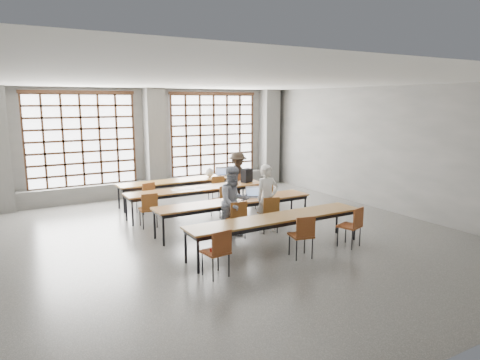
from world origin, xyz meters
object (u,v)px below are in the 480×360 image
at_px(desk_row_a, 184,182).
at_px(desk_row_d, 277,220).
at_px(desk_row_c, 235,203).
at_px(student_male, 267,198).
at_px(plastic_bag, 210,172).
at_px(chair_back_right, 240,184).
at_px(chair_mid_right, 265,192).
at_px(chair_mid_left, 149,206).
at_px(phone, 243,200).
at_px(student_back, 238,176).
at_px(chair_back_mid, 217,187).
at_px(chair_near_right, 353,223).
at_px(green_box, 231,198).
at_px(red_pouch, 215,249).
at_px(chair_back_left, 146,194).
at_px(mouse, 268,195).
at_px(laptop_front, 253,194).
at_px(laptop_back, 222,173).
at_px(student_female, 234,202).
at_px(chair_front_left, 237,216).
at_px(chair_near_mid, 303,232).
at_px(chair_front_right, 269,211).
at_px(chair_near_left, 218,248).
at_px(desk_row_b, 198,190).
at_px(backpack, 247,175).
at_px(chair_mid_centre, 222,197).

relative_size(desk_row_a, desk_row_d, 1.00).
xyz_separation_m(desk_row_a, desk_row_c, (-0.01, -3.19, 0.00)).
xyz_separation_m(student_male, plastic_bag, (0.31, 3.74, 0.06)).
xyz_separation_m(chair_back_right, chair_mid_right, (0.04, -1.37, 0.00)).
bearing_deg(chair_mid_left, phone, -33.77).
relative_size(student_back, phone, 11.82).
distance_m(chair_back_mid, chair_back_right, 0.81).
bearing_deg(chair_near_right, desk_row_c, 123.19).
height_order(chair_mid_left, chair_mid_right, same).
height_order(chair_mid_left, green_box, chair_mid_left).
distance_m(chair_mid_right, phone, 1.97).
distance_m(chair_mid_right, green_box, 2.04).
relative_size(chair_back_right, plastic_bag, 3.08).
xyz_separation_m(desk_row_a, red_pouch, (-1.68, -5.48, -0.16)).
height_order(desk_row_c, chair_mid_left, chair_mid_left).
height_order(desk_row_a, red_pouch, desk_row_a).
xyz_separation_m(chair_back_left, chair_mid_left, (-0.38, -1.37, 0.00)).
bearing_deg(chair_back_mid, chair_near_right, -81.39).
distance_m(desk_row_c, chair_back_mid, 2.69).
relative_size(desk_row_a, desk_row_c, 1.00).
bearing_deg(chair_mid_left, mouse, -24.17).
bearing_deg(chair_back_mid, student_back, 9.11).
bearing_deg(laptop_front, laptop_back, 76.04).
bearing_deg(student_female, chair_back_right, 54.98).
bearing_deg(plastic_bag, chair_mid_right, -70.07).
height_order(chair_front_left, plastic_bag, plastic_bag).
bearing_deg(desk_row_d, desk_row_a, 90.21).
bearing_deg(desk_row_c, desk_row_a, 89.89).
height_order(desk_row_c, chair_near_right, chair_near_right).
distance_m(chair_near_mid, phone, 2.28).
height_order(chair_front_right, chair_near_left, same).
xyz_separation_m(chair_mid_left, chair_near_mid, (1.96, -3.56, 0.00)).
height_order(desk_row_b, chair_near_left, chair_near_left).
xyz_separation_m(chair_near_right, backpack, (-0.10, 4.24, 0.39)).
distance_m(chair_mid_right, student_female, 2.60).
distance_m(student_female, student_back, 3.72).
relative_size(desk_row_c, student_female, 2.42).
bearing_deg(desk_row_c, chair_mid_centre, 77.07).
relative_size(chair_back_mid, chair_front_left, 1.00).
relative_size(chair_near_right, backpack, 2.20).
bearing_deg(laptop_back, phone, -109.31).
height_order(desk_row_b, chair_mid_centre, chair_mid_centre).
bearing_deg(student_back, desk_row_c, -125.25).
xyz_separation_m(chair_near_left, student_female, (1.37, 1.87, 0.29)).
xyz_separation_m(backpack, red_pouch, (-3.13, -4.16, -0.43)).
height_order(chair_back_mid, phone, chair_back_mid).
bearing_deg(chair_front_right, student_male, 82.75).
bearing_deg(desk_row_d, laptop_back, 75.04).
xyz_separation_m(chair_front_right, chair_near_right, (0.96, -1.74, 0.00)).
height_order(chair_front_right, mouse, chair_front_right).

